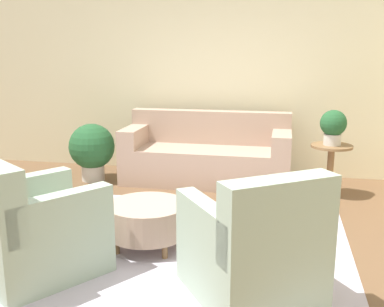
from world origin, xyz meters
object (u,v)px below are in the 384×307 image
object	(u,v)px
potted_plant_on_side_table	(333,126)
potted_plant_floor	(92,148)
armchair_right	(254,251)
side_table	(331,162)
armchair_left	(33,231)
ottoman_table	(147,219)
couch	(207,157)

from	to	relation	value
potted_plant_on_side_table	potted_plant_floor	world-z (taller)	potted_plant_on_side_table
armchair_right	side_table	size ratio (longest dim) A/B	1.84
armchair_left	potted_plant_on_side_table	xyz separation A→B (m)	(2.46, 2.55, 0.50)
armchair_right	potted_plant_floor	xyz separation A→B (m)	(-2.37, 2.60, 0.08)
potted_plant_floor	armchair_left	bearing A→B (deg)	-75.86
armchair_right	ottoman_table	size ratio (longest dim) A/B	1.62
side_table	potted_plant_floor	size ratio (longest dim) A/B	0.81
armchair_left	side_table	world-z (taller)	armchair_left
couch	potted_plant_floor	world-z (taller)	couch
potted_plant_on_side_table	potted_plant_floor	xyz separation A→B (m)	(-3.11, 0.05, -0.43)
ottoman_table	side_table	world-z (taller)	side_table
armchair_left	ottoman_table	distance (m)	1.00
armchair_left	side_table	xyz separation A→B (m)	(2.46, 2.55, 0.06)
potted_plant_floor	potted_plant_on_side_table	bearing A→B (deg)	-0.88
ottoman_table	potted_plant_floor	size ratio (longest dim) A/B	0.92
ottoman_table	potted_plant_on_side_table	bearing A→B (deg)	47.02
potted_plant_on_side_table	armchair_right	bearing A→B (deg)	-106.24
couch	potted_plant_on_side_table	world-z (taller)	potted_plant_on_side_table
armchair_right	potted_plant_floor	distance (m)	3.52
side_table	potted_plant_floor	distance (m)	3.11
armchair_left	potted_plant_floor	xyz separation A→B (m)	(-0.65, 2.60, 0.08)
couch	potted_plant_floor	size ratio (longest dim) A/B	2.82
couch	potted_plant_on_side_table	distance (m)	1.68
armchair_right	armchair_left	bearing A→B (deg)	180.00
couch	potted_plant_floor	distance (m)	1.56
couch	armchair_left	bearing A→B (deg)	-107.23
couch	ottoman_table	bearing A→B (deg)	-94.36
potted_plant_on_side_table	ottoman_table	bearing A→B (deg)	-132.98
side_table	armchair_left	bearing A→B (deg)	-133.94
couch	side_table	distance (m)	1.60
couch	potted_plant_on_side_table	xyz separation A→B (m)	(1.57, -0.30, 0.52)
couch	potted_plant_on_side_table	bearing A→B (deg)	-10.61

